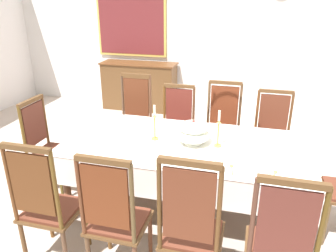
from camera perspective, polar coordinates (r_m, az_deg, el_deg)
The scene contains 24 objects.
ground at distance 3.70m, azimuth 3.27°, elevation -13.18°, with size 8.22×6.24×0.04m, color #C1AFA2.
back_wall at distance 6.18m, azimuth 9.92°, elevation 16.36°, with size 8.22×0.08×3.07m, color silver.
dining_table at distance 3.22m, azimuth 3.03°, elevation -4.15°, with size 2.31×1.15×0.77m.
tablecloth at distance 3.21m, azimuth 3.03°, elevation -3.98°, with size 2.33×1.17×0.29m.
chair_south_a at distance 2.83m, azimuth -20.37°, elevation -12.58°, with size 0.44×0.42×1.14m.
chair_north_a at distance 4.37m, azimuth -5.95°, elevation 1.31°, with size 0.44×0.42×1.15m.
chair_south_b at distance 2.57m, azimuth -9.21°, elevation -15.26°, with size 0.44×0.42×1.12m.
chair_north_b at distance 4.21m, azimuth 1.47°, elevation 0.14°, with size 0.44×0.42×1.05m.
chair_south_c at distance 2.41m, azimuth 4.03°, elevation -17.22°, with size 0.44×0.42×1.18m.
chair_north_c at distance 4.12m, azimuth 9.35°, elevation -0.27°, with size 0.44×0.42×1.13m.
chair_south_d at distance 2.42m, azimuth 18.87°, elevation -18.94°, with size 0.44×0.42×1.14m.
chair_north_d at distance 4.12m, azimuth 17.60°, elevation -1.38°, with size 0.44×0.42×1.06m.
chair_head_west at distance 3.88m, azimuth -20.24°, elevation -3.18°, with size 0.42×0.44×1.08m.
soup_tureen at distance 3.12m, azimuth 4.40°, elevation -1.09°, with size 0.31×0.31×0.25m.
candlestick_west at distance 3.20m, azimuth -2.32°, elevation 0.02°, with size 0.07×0.07×0.36m.
candlestick_east at distance 3.08m, azimuth 8.73°, elevation -1.09°, with size 0.07×0.07×0.36m.
bowl_near_left at distance 2.77m, azimuth 8.93°, elevation -6.89°, with size 0.14×0.14×0.03m.
bowl_near_right at distance 2.75m, azimuth 15.87°, elevation -7.56°, with size 0.15×0.15×0.04m.
bowl_far_left at distance 3.17m, azimuth -16.13°, elevation -3.62°, with size 0.15×0.15×0.03m.
bowl_far_right at distance 3.53m, azimuth 14.78°, elevation -0.76°, with size 0.15×0.15×0.03m.
spoon_primary at distance 2.79m, azimuth 10.99°, elevation -7.04°, with size 0.04×0.18×0.01m.
spoon_secondary at distance 2.79m, azimuth 18.11°, elevation -7.80°, with size 0.05×0.18×0.01m.
sideboard at distance 6.40m, azimuth -4.99°, elevation 6.93°, with size 1.44×0.48×0.90m.
framed_painting at distance 6.51m, azimuth -6.47°, elevation 18.65°, with size 1.36×0.05×1.52m.
Camera 1 is at (0.58, -2.97, 2.11)m, focal length 35.06 mm.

